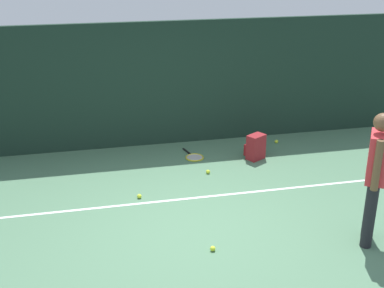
{
  "coord_description": "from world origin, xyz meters",
  "views": [
    {
      "loc": [
        -1.35,
        -5.8,
        3.56
      ],
      "look_at": [
        0.0,
        0.4,
        1.0
      ],
      "focal_mm": 47.96,
      "sensor_mm": 36.0,
      "label": 1
    }
  ],
  "objects_px": {
    "tennis_player": "(376,172)",
    "backpack": "(255,147)",
    "tennis_ball_far_left": "(213,249)",
    "tennis_ball_near_player": "(208,172)",
    "tennis_ball_mid_court": "(139,196)",
    "tennis_racket": "(194,157)",
    "tennis_ball_by_fence": "(276,142)"
  },
  "relations": [
    {
      "from": "tennis_racket",
      "to": "backpack",
      "type": "height_order",
      "value": "backpack"
    },
    {
      "from": "tennis_player",
      "to": "tennis_racket",
      "type": "bearing_deg",
      "value": 59.21
    },
    {
      "from": "tennis_ball_far_left",
      "to": "tennis_player",
      "type": "bearing_deg",
      "value": -5.78
    },
    {
      "from": "tennis_player",
      "to": "tennis_ball_far_left",
      "type": "bearing_deg",
      "value": 116.43
    },
    {
      "from": "tennis_ball_near_player",
      "to": "tennis_ball_mid_court",
      "type": "distance_m",
      "value": 1.34
    },
    {
      "from": "backpack",
      "to": "tennis_ball_near_player",
      "type": "bearing_deg",
      "value": -6.29
    },
    {
      "from": "tennis_ball_near_player",
      "to": "tennis_ball_by_fence",
      "type": "relative_size",
      "value": 1.0
    },
    {
      "from": "tennis_ball_by_fence",
      "to": "tennis_player",
      "type": "bearing_deg",
      "value": -91.66
    },
    {
      "from": "tennis_racket",
      "to": "backpack",
      "type": "xyz_separation_m",
      "value": [
        1.02,
        -0.27,
        0.2
      ]
    },
    {
      "from": "tennis_racket",
      "to": "tennis_ball_near_player",
      "type": "xyz_separation_m",
      "value": [
        0.08,
        -0.69,
        0.02
      ]
    },
    {
      "from": "tennis_racket",
      "to": "tennis_ball_mid_court",
      "type": "relative_size",
      "value": 9.65
    },
    {
      "from": "tennis_player",
      "to": "backpack",
      "type": "relative_size",
      "value": 3.86
    },
    {
      "from": "backpack",
      "to": "tennis_ball_by_fence",
      "type": "distance_m",
      "value": 0.88
    },
    {
      "from": "backpack",
      "to": "tennis_ball_by_fence",
      "type": "relative_size",
      "value": 6.67
    },
    {
      "from": "tennis_ball_near_player",
      "to": "tennis_ball_mid_court",
      "type": "relative_size",
      "value": 1.0
    },
    {
      "from": "backpack",
      "to": "tennis_ball_mid_court",
      "type": "xyz_separation_m",
      "value": [
        -2.13,
        -1.03,
        -0.18
      ]
    },
    {
      "from": "tennis_racket",
      "to": "tennis_ball_mid_court",
      "type": "height_order",
      "value": "tennis_ball_mid_court"
    },
    {
      "from": "tennis_racket",
      "to": "tennis_ball_near_player",
      "type": "height_order",
      "value": "tennis_ball_near_player"
    },
    {
      "from": "tennis_ball_far_left",
      "to": "tennis_ball_near_player",
      "type": "bearing_deg",
      "value": 77.53
    },
    {
      "from": "tennis_player",
      "to": "backpack",
      "type": "bearing_deg",
      "value": 42.98
    },
    {
      "from": "tennis_ball_near_player",
      "to": "tennis_ball_far_left",
      "type": "bearing_deg",
      "value": -102.47
    },
    {
      "from": "tennis_ball_by_fence",
      "to": "tennis_racket",
      "type": "bearing_deg",
      "value": -168.84
    },
    {
      "from": "backpack",
      "to": "tennis_ball_near_player",
      "type": "xyz_separation_m",
      "value": [
        -0.94,
        -0.43,
        -0.18
      ]
    },
    {
      "from": "tennis_player",
      "to": "tennis_ball_near_player",
      "type": "relative_size",
      "value": 25.76
    },
    {
      "from": "tennis_ball_near_player",
      "to": "tennis_racket",
      "type": "bearing_deg",
      "value": 96.83
    },
    {
      "from": "tennis_player",
      "to": "backpack",
      "type": "xyz_separation_m",
      "value": [
        -0.53,
        2.78,
        -0.76
      ]
    },
    {
      "from": "tennis_player",
      "to": "tennis_ball_by_fence",
      "type": "bearing_deg",
      "value": 30.55
    },
    {
      "from": "tennis_ball_near_player",
      "to": "tennis_ball_by_fence",
      "type": "xyz_separation_m",
      "value": [
        1.57,
        1.02,
        0.0
      ]
    },
    {
      "from": "tennis_racket",
      "to": "tennis_player",
      "type": "bearing_deg",
      "value": 12.41
    },
    {
      "from": "tennis_ball_mid_court",
      "to": "tennis_player",
      "type": "bearing_deg",
      "value": -33.34
    },
    {
      "from": "tennis_ball_far_left",
      "to": "backpack",
      "type": "bearing_deg",
      "value": 61.25
    },
    {
      "from": "tennis_player",
      "to": "tennis_ball_near_player",
      "type": "height_order",
      "value": "tennis_player"
    }
  ]
}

